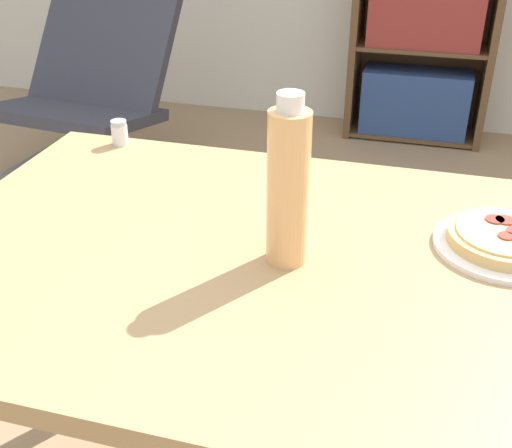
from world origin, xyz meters
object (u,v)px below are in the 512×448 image
at_px(drink_bottle, 288,187).
at_px(salt_shaker, 120,133).
at_px(bookshelf, 427,7).
at_px(pizza_on_plate, 504,241).
at_px(lounge_chair_near, 92,120).

relative_size(drink_bottle, salt_shaker, 4.89).
bearing_deg(bookshelf, salt_shaker, -104.90).
relative_size(drink_bottle, bookshelf, 0.19).
distance_m(salt_shaker, bookshelf, 2.29).
bearing_deg(pizza_on_plate, drink_bottle, -159.54).
distance_m(pizza_on_plate, bookshelf, 2.46).
bearing_deg(lounge_chair_near, bookshelf, 40.63).
height_order(pizza_on_plate, salt_shaker, salt_shaker).
bearing_deg(salt_shaker, lounge_chair_near, 122.67).
xyz_separation_m(pizza_on_plate, drink_bottle, (-0.33, -0.12, 0.11)).
bearing_deg(pizza_on_plate, lounge_chair_near, 136.94).
relative_size(pizza_on_plate, drink_bottle, 0.81).
xyz_separation_m(drink_bottle, lounge_chair_near, (-1.28, 1.63, -0.60)).
height_order(salt_shaker, bookshelf, bookshelf).
relative_size(pizza_on_plate, bookshelf, 0.16).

